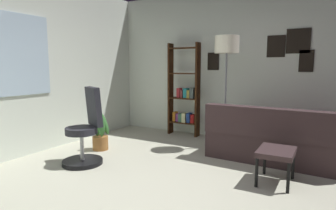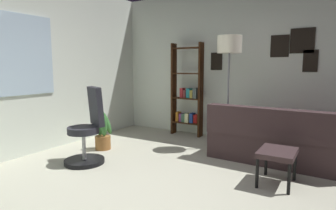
{
  "view_description": "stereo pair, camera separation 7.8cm",
  "coord_description": "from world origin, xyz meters",
  "views": [
    {
      "loc": [
        -2.53,
        -1.41,
        1.37
      ],
      "look_at": [
        0.22,
        0.14,
        0.94
      ],
      "focal_mm": 30.47,
      "sensor_mm": 36.0,
      "label": 1
    },
    {
      "loc": [
        -2.49,
        -1.48,
        1.37
      ],
      "look_at": [
        0.22,
        0.14,
        0.94
      ],
      "focal_mm": 30.47,
      "sensor_mm": 36.0,
      "label": 2
    }
  ],
  "objects": [
    {
      "name": "wall_right_with_frames",
      "position": [
        2.81,
        -0.0,
        1.4
      ],
      "size": [
        0.12,
        5.21,
        2.81
      ],
      "color": "silver",
      "rests_on": "ground_plane"
    },
    {
      "name": "potted_plant",
      "position": [
        0.93,
        1.82,
        0.23
      ],
      "size": [
        0.32,
        0.29,
        0.63
      ],
      "color": "#976131",
      "rests_on": "ground_plane"
    },
    {
      "name": "wall_back_with_windows",
      "position": [
        -0.02,
        2.65,
        1.41
      ],
      "size": [
        5.52,
        0.12,
        2.81
      ],
      "color": "silver",
      "rests_on": "ground_plane"
    },
    {
      "name": "ground_plane",
      "position": [
        0.0,
        0.0,
        -0.05
      ],
      "size": [
        5.52,
        5.21,
        0.1
      ],
      "primitive_type": "cube",
      "color": "#B9B8A2"
    },
    {
      "name": "bookshelf",
      "position": [
        2.55,
        1.08,
        0.81
      ],
      "size": [
        0.18,
        0.64,
        1.83
      ],
      "color": "#331A0B",
      "rests_on": "ground_plane"
    },
    {
      "name": "office_chair",
      "position": [
        0.32,
        1.53,
        0.43
      ],
      "size": [
        0.59,
        0.57,
        1.09
      ],
      "color": "black",
      "rests_on": "ground_plane"
    },
    {
      "name": "floor_lamp",
      "position": [
        2.07,
        0.08,
        1.62
      ],
      "size": [
        0.4,
        0.4,
        1.87
      ],
      "color": "slate",
      "rests_on": "ground_plane"
    },
    {
      "name": "footstool",
      "position": [
        0.91,
        -0.93,
        0.35
      ],
      "size": [
        0.52,
        0.4,
        0.41
      ],
      "color": "#352627",
      "rests_on": "ground_plane"
    },
    {
      "name": "couch",
      "position": [
        1.89,
        -0.89,
        0.28
      ],
      "size": [
        1.48,
        1.96,
        0.81
      ],
      "color": "#352627",
      "rests_on": "ground_plane"
    }
  ]
}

